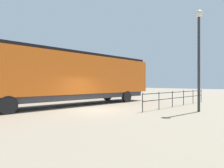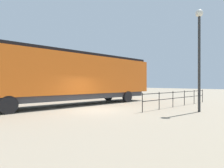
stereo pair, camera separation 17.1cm
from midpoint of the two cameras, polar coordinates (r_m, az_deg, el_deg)
name	(u,v)px [view 2 (the right image)]	position (r m, az deg, el deg)	size (l,w,h in m)	color
ground_plane	(95,110)	(12.89, -4.80, -8.00)	(120.00, 120.00, 0.00)	gray
locomotive	(78,76)	(16.13, -10.23, 2.35)	(3.11, 16.34, 4.40)	orange
lamp_post	(199,44)	(13.39, 25.72, 11.23)	(0.47, 0.47, 6.59)	#2D2D2D
platform_fence	(179,96)	(15.80, 20.29, -3.59)	(0.05, 9.48, 1.24)	black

